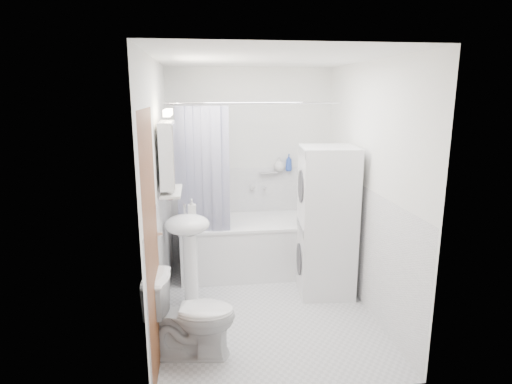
{
  "coord_description": "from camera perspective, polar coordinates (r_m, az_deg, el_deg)",
  "views": [
    {
      "loc": [
        -0.61,
        -3.88,
        2.1
      ],
      "look_at": [
        -0.08,
        0.15,
        1.16
      ],
      "focal_mm": 30.0,
      "sensor_mm": 36.0,
      "label": 1
    }
  ],
  "objects": [
    {
      "name": "floor",
      "position": [
        4.46,
        1.35,
        -15.07
      ],
      "size": [
        2.6,
        2.6,
        0.0
      ],
      "primitive_type": "plane",
      "color": "silver",
      "rests_on": "ground"
    },
    {
      "name": "room_walls",
      "position": [
        3.98,
        1.46,
        4.18
      ],
      "size": [
        2.6,
        2.6,
        2.6
      ],
      "color": "white",
      "rests_on": "ground"
    },
    {
      "name": "wainscot",
      "position": [
        4.48,
        0.81,
        -6.52
      ],
      "size": [
        1.98,
        2.58,
        2.58
      ],
      "color": "white",
      "rests_on": "ground"
    },
    {
      "name": "door",
      "position": [
        3.53,
        -12.65,
        -5.47
      ],
      "size": [
        0.05,
        2.0,
        2.0
      ],
      "color": "brown",
      "rests_on": "ground"
    },
    {
      "name": "bathtub",
      "position": [
        5.14,
        -0.59,
        -6.82
      ],
      "size": [
        1.67,
        0.79,
        0.64
      ],
      "color": "white",
      "rests_on": "ground"
    },
    {
      "name": "tub_spout",
      "position": [
        5.32,
        1.1,
        0.62
      ],
      "size": [
        0.04,
        0.12,
        0.04
      ],
      "primitive_type": "cylinder",
      "rotation": [
        1.57,
        0.0,
        0.0
      ],
      "color": "silver",
      "rests_on": "room_walls"
    },
    {
      "name": "curtain_rod",
      "position": [
        4.51,
        -0.11,
        11.78
      ],
      "size": [
        1.85,
        0.02,
        0.02
      ],
      "primitive_type": "cylinder",
      "rotation": [
        0.0,
        1.57,
        0.0
      ],
      "color": "silver",
      "rests_on": "room_walls"
    },
    {
      "name": "shower_curtain",
      "position": [
        4.55,
        -7.02,
        2.17
      ],
      "size": [
        0.55,
        0.02,
        1.45
      ],
      "color": "#131442",
      "rests_on": "curtain_rod"
    },
    {
      "name": "sink",
      "position": [
        4.28,
        -9.02,
        -6.18
      ],
      "size": [
        0.44,
        0.37,
        1.04
      ],
      "color": "white",
      "rests_on": "ground"
    },
    {
      "name": "medicine_cabinet",
      "position": [
        4.03,
        -11.63,
        5.15
      ],
      "size": [
        0.13,
        0.5,
        0.71
      ],
      "color": "white",
      "rests_on": "room_walls"
    },
    {
      "name": "shelf",
      "position": [
        4.09,
        -11.19,
        0.09
      ],
      "size": [
        0.18,
        0.54,
        0.02
      ],
      "primitive_type": "cube",
      "color": "silver",
      "rests_on": "room_walls"
    },
    {
      "name": "shower_caddy",
      "position": [
        5.28,
        1.67,
        2.67
      ],
      "size": [
        0.22,
        0.06,
        0.02
      ],
      "primitive_type": "cube",
      "color": "silver",
      "rests_on": "room_walls"
    },
    {
      "name": "towel",
      "position": [
        4.7,
        -11.4,
        3.91
      ],
      "size": [
        0.07,
        0.31,
        0.75
      ],
      "color": "#5B0C10",
      "rests_on": "room_walls"
    },
    {
      "name": "washer_dryer",
      "position": [
        4.54,
        9.36,
        -3.91
      ],
      "size": [
        0.61,
        0.61,
        1.58
      ],
      "rotation": [
        0.0,
        0.0,
        -0.1
      ],
      "color": "white",
      "rests_on": "ground"
    },
    {
      "name": "toilet",
      "position": [
        3.63,
        -8.57,
        -15.95
      ],
      "size": [
        0.76,
        0.49,
        0.7
      ],
      "primitive_type": "imported",
      "rotation": [
        0.0,
        0.0,
        1.45
      ],
      "color": "white",
      "rests_on": "ground"
    },
    {
      "name": "soap_pump",
      "position": [
        4.29,
        -8.52,
        -2.65
      ],
      "size": [
        0.08,
        0.17,
        0.08
      ],
      "primitive_type": "imported",
      "color": "gray",
      "rests_on": "sink"
    },
    {
      "name": "shelf_bottle",
      "position": [
        3.94,
        -11.35,
        0.28
      ],
      "size": [
        0.07,
        0.18,
        0.07
      ],
      "primitive_type": "imported",
      "color": "gray",
      "rests_on": "shelf"
    },
    {
      "name": "shelf_cup",
      "position": [
        4.2,
        -11.13,
        1.29
      ],
      "size": [
        0.1,
        0.09,
        0.1
      ],
      "primitive_type": "imported",
      "color": "gray",
      "rests_on": "shelf"
    },
    {
      "name": "shampoo_a",
      "position": [
        5.29,
        3.11,
        3.51
      ],
      "size": [
        0.13,
        0.17,
        0.13
      ],
      "primitive_type": "imported",
      "color": "gray",
      "rests_on": "shower_caddy"
    },
    {
      "name": "shampoo_b",
      "position": [
        5.31,
        4.38,
        3.26
      ],
      "size": [
        0.08,
        0.21,
        0.08
      ],
      "primitive_type": "imported",
      "color": "#2948A6",
      "rests_on": "shower_caddy"
    }
  ]
}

